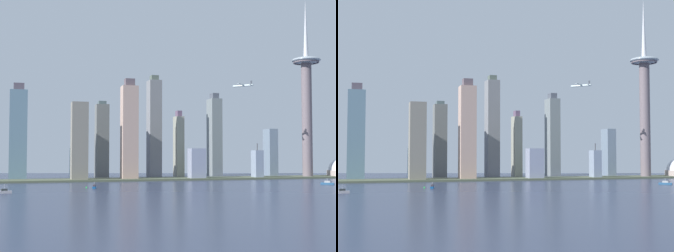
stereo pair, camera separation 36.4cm
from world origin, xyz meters
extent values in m
cube|color=#565F46|center=(0.00, 528.56, 1.32)|extent=(772.81, 58.42, 2.64)
cylinder|color=slate|center=(207.73, 521.89, 94.00)|extent=(16.15, 16.15, 187.99)
ellipsoid|color=#9CA9B2|center=(207.73, 521.89, 187.99)|extent=(45.57, 45.57, 10.37)
torus|color=slate|center=(207.73, 521.89, 184.36)|extent=(40.81, 40.81, 2.07)
cone|color=silver|center=(207.73, 521.89, 239.72)|extent=(8.08, 8.08, 93.09)
cube|color=#8A98AF|center=(118.41, 518.61, 21.69)|extent=(13.15, 17.06, 43.38)
cylinder|color=#4C4C51|center=(118.41, 518.61, 48.69)|extent=(1.60, 1.60, 10.62)
cube|color=#7FAAB3|center=(-150.22, 593.49, 23.55)|extent=(15.00, 16.43, 47.10)
cube|color=#989FB9|center=(20.08, 518.34, 23.01)|extent=(22.55, 19.18, 46.01)
cube|color=slate|center=(-106.07, 614.12, 58.33)|extent=(20.19, 23.09, 116.66)
cube|color=#4F6162|center=(-106.07, 614.12, 119.36)|extent=(12.11, 13.85, 5.41)
cube|color=#9A9A88|center=(8.37, 569.90, 48.32)|extent=(12.25, 21.23, 96.65)
cube|color=#644E66|center=(8.37, 569.90, 101.19)|extent=(7.35, 12.74, 9.09)
cube|color=#C6A290|center=(-78.88, 531.22, 68.25)|extent=(22.94, 21.73, 136.51)
cube|color=#5F5159|center=(-78.88, 531.22, 141.85)|extent=(13.77, 13.04, 10.67)
cube|color=gray|center=(166.36, 567.05, 39.49)|extent=(15.15, 24.68, 78.99)
cube|color=slate|center=(-64.56, 603.94, 45.08)|extent=(13.29, 14.32, 90.16)
cube|color=gray|center=(94.70, 636.12, 66.97)|extent=(18.92, 27.92, 133.94)
cube|color=#4F5560|center=(94.70, 636.12, 138.88)|extent=(11.35, 16.75, 9.89)
cube|color=gray|center=(-16.90, 625.95, 80.22)|extent=(20.26, 26.35, 160.43)
cube|color=#556256|center=(-16.90, 625.95, 164.67)|extent=(12.15, 15.81, 8.47)
cube|color=slate|center=(-233.54, 568.52, 64.78)|extent=(24.50, 26.40, 129.55)
cube|color=#584D58|center=(-233.54, 568.52, 134.58)|extent=(14.70, 15.84, 10.05)
cube|color=gray|center=(-151.29, 524.64, 55.13)|extent=(22.68, 22.12, 110.26)
cube|color=#114C8A|center=(-151.23, 372.56, 0.98)|extent=(5.51, 9.01, 1.96)
cube|color=#373038|center=(-151.23, 372.56, 3.14)|extent=(3.26, 4.20, 2.36)
cylinder|color=silver|center=(-151.23, 372.56, 5.83)|extent=(0.24, 0.24, 3.04)
cube|color=white|center=(-244.34, 324.92, 1.19)|extent=(14.01, 6.40, 2.38)
cube|color=#3C4140|center=(-244.34, 324.92, 3.39)|extent=(6.36, 3.80, 2.02)
cylinder|color=silver|center=(-244.34, 324.92, 6.52)|extent=(0.24, 0.24, 4.23)
cube|color=#23507B|center=(136.63, 362.39, 1.12)|extent=(14.50, 14.46, 2.24)
cube|color=#9C9E9F|center=(136.63, 362.39, 3.36)|extent=(7.21, 7.20, 2.24)
cylinder|color=silver|center=(136.63, 362.39, 6.06)|extent=(0.24, 0.24, 3.15)
cone|color=green|center=(-159.15, 379.09, 1.07)|extent=(1.87, 1.87, 2.13)
cylinder|color=silver|center=(85.71, 496.67, 139.10)|extent=(22.61, 24.66, 2.95)
sphere|color=silver|center=(75.50, 508.02, 139.10)|extent=(2.95, 2.95, 2.95)
cube|color=silver|center=(85.71, 496.67, 140.42)|extent=(27.62, 25.30, 0.50)
cube|color=silver|center=(94.28, 487.14, 139.54)|extent=(10.40, 9.66, 0.40)
cube|color=#2D333D|center=(94.28, 487.14, 143.07)|extent=(1.83, 1.95, 5.00)
camera|label=1|loc=(-229.55, -186.38, 37.59)|focal=54.02mm
camera|label=2|loc=(-229.20, -186.48, 37.59)|focal=54.02mm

